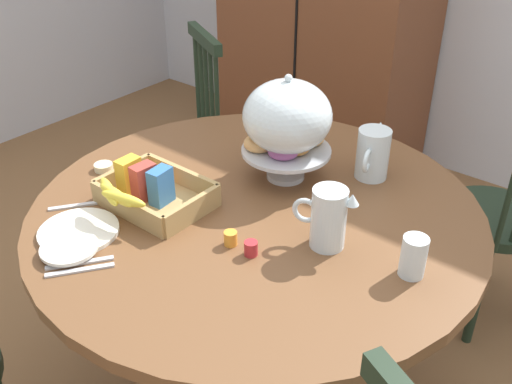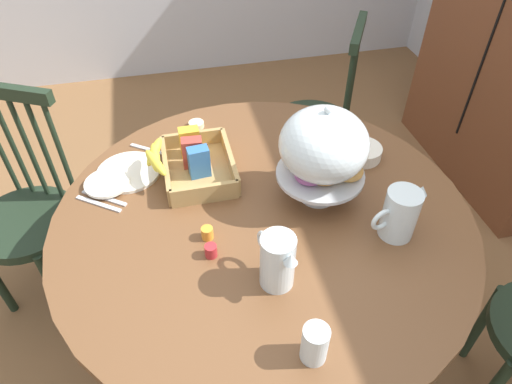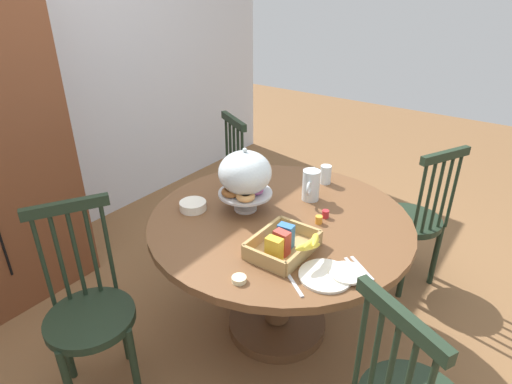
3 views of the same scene
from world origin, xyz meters
TOP-DOWN VIEW (x-y plane):
  - ground_plane at (0.00, 0.00)m, footprint 10.00×10.00m
  - wall_back at (0.00, 1.83)m, footprint 4.80×0.06m
  - dining_table at (0.03, -0.10)m, footprint 1.33×1.33m
  - windsor_chair_near_window at (0.51, 0.74)m, footprint 0.45×0.45m
  - windsor_chair_by_cabinet at (-0.80, 0.39)m, footprint 0.45×0.45m
  - windsor_chair_far_side at (0.89, -0.55)m, footprint 0.45×0.44m
  - pastry_stand_with_dome at (-0.01, 0.09)m, footprint 0.28×0.28m
  - orange_juice_pitcher at (0.20, 0.27)m, footprint 0.10×0.18m
  - milk_pitcher at (0.29, -0.13)m, footprint 0.17×0.09m
  - cereal_basket at (-0.22, -0.29)m, footprint 0.32×0.30m
  - china_plate_large at (-0.26, -0.51)m, footprint 0.22×0.22m
  - china_plate_small at (-0.21, -0.58)m, footprint 0.15×0.15m
  - cereal_bowl at (-0.17, 0.31)m, footprint 0.14×0.14m
  - drinking_glass at (0.52, -0.10)m, footprint 0.06×0.06m
  - butter_dish at (-0.49, -0.24)m, footprint 0.06×0.06m
  - jam_jar_strawberry at (0.16, -0.29)m, footprint 0.04×0.04m
  - jam_jar_apricot at (0.09, -0.29)m, footprint 0.04×0.04m
  - table_knife at (-0.15, -0.59)m, footprint 0.11×0.15m
  - dinner_fork at (-0.13, -0.61)m, footprint 0.11×0.15m
  - soup_spoon at (-0.38, -0.43)m, footprint 0.11×0.15m

SIDE VIEW (x-z plane):
  - ground_plane at x=0.00m, z-range 0.00..0.00m
  - windsor_chair_near_window at x=0.51m, z-range -0.03..0.94m
  - windsor_chair_by_cabinet at x=-0.80m, z-range -0.03..0.94m
  - windsor_chair_far_side at x=0.89m, z-range -0.03..0.94m
  - dining_table at x=0.03m, z-range 0.18..0.92m
  - table_knife at x=-0.15m, z-range 0.74..0.75m
  - dinner_fork at x=-0.13m, z-range 0.74..0.75m
  - soup_spoon at x=-0.38m, z-range 0.74..0.75m
  - china_plate_large at x=-0.26m, z-range 0.74..0.75m
  - butter_dish at x=-0.49m, z-range 0.74..0.76m
  - china_plate_small at x=-0.21m, z-range 0.75..0.76m
  - jam_jar_strawberry at x=0.16m, z-range 0.74..0.78m
  - jam_jar_apricot at x=0.09m, z-range 0.74..0.78m
  - cereal_bowl at x=-0.17m, z-range 0.74..0.78m
  - cereal_basket at x=-0.22m, z-range 0.72..0.85m
  - drinking_glass at x=0.52m, z-range 0.74..0.85m
  - orange_juice_pitcher at x=0.20m, z-range 0.73..0.90m
  - milk_pitcher at x=0.29m, z-range 0.73..0.90m
  - pastry_stand_with_dome at x=-0.01m, z-range 0.76..1.11m
  - wall_back at x=0.00m, z-range 0.00..2.60m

